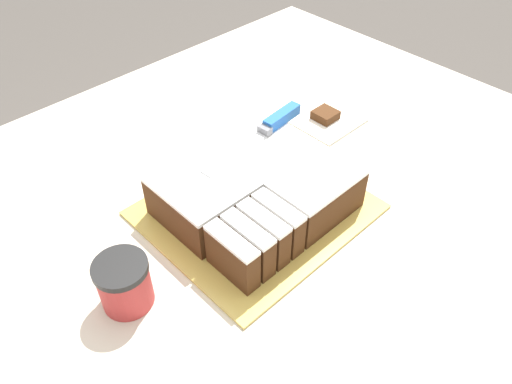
{
  "coord_description": "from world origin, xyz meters",
  "views": [
    {
      "loc": [
        -0.49,
        -0.52,
        1.58
      ],
      "look_at": [
        -0.03,
        -0.04,
        0.97
      ],
      "focal_mm": 35.0,
      "sensor_mm": 36.0,
      "label": 1
    }
  ],
  "objects_px": {
    "cake": "(256,190)",
    "brownie": "(325,115)",
    "cake_board": "(256,210)",
    "coffee_cup": "(124,283)",
    "knife": "(272,125)"
  },
  "relations": [
    {
      "from": "knife",
      "to": "brownie",
      "type": "bearing_deg",
      "value": -178.36
    },
    {
      "from": "cake",
      "to": "knife",
      "type": "bearing_deg",
      "value": 32.93
    },
    {
      "from": "cake_board",
      "to": "brownie",
      "type": "height_order",
      "value": "brownie"
    },
    {
      "from": "brownie",
      "to": "cake_board",
      "type": "bearing_deg",
      "value": -162.23
    },
    {
      "from": "cake",
      "to": "brownie",
      "type": "height_order",
      "value": "cake"
    },
    {
      "from": "coffee_cup",
      "to": "knife",
      "type": "bearing_deg",
      "value": 11.55
    },
    {
      "from": "cake_board",
      "to": "brownie",
      "type": "bearing_deg",
      "value": 17.77
    },
    {
      "from": "cake_board",
      "to": "coffee_cup",
      "type": "xyz_separation_m",
      "value": [
        -0.28,
        -0.0,
        0.04
      ]
    },
    {
      "from": "knife",
      "to": "coffee_cup",
      "type": "xyz_separation_m",
      "value": [
        -0.4,
        -0.08,
        -0.06
      ]
    },
    {
      "from": "cake",
      "to": "coffee_cup",
      "type": "xyz_separation_m",
      "value": [
        -0.28,
        -0.01,
        -0.0
      ]
    },
    {
      "from": "knife",
      "to": "brownie",
      "type": "height_order",
      "value": "knife"
    },
    {
      "from": "cake",
      "to": "knife",
      "type": "xyz_separation_m",
      "value": [
        0.11,
        0.07,
        0.05
      ]
    },
    {
      "from": "coffee_cup",
      "to": "brownie",
      "type": "height_order",
      "value": "coffee_cup"
    },
    {
      "from": "cake_board",
      "to": "cake",
      "type": "relative_size",
      "value": 1.25
    },
    {
      "from": "knife",
      "to": "cake_board",
      "type": "bearing_deg",
      "value": 27.79
    }
  ]
}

